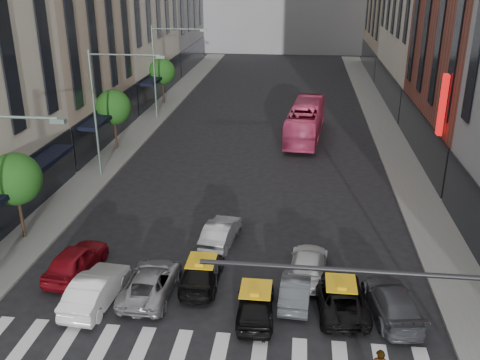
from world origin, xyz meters
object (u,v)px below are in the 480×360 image
(streetlamp_mid, at_px, (106,97))
(taxi_left, at_px, (202,272))
(bus, at_px, (305,121))
(taxi_center, at_px, (256,303))
(car_white_front, at_px, (96,289))
(car_red, at_px, (76,260))
(streetlamp_far, at_px, (163,60))

(streetlamp_mid, height_order, taxi_left, streetlamp_mid)
(taxi_left, distance_m, bus, 25.09)
(bus, bearing_deg, streetlamp_mid, 44.41)
(streetlamp_mid, height_order, taxi_center, streetlamp_mid)
(car_white_front, height_order, taxi_left, car_white_front)
(streetlamp_mid, distance_m, bus, 18.43)
(taxi_left, bearing_deg, car_white_front, 25.24)
(streetlamp_mid, relative_size, car_red, 2.04)
(car_red, xyz_separation_m, car_white_front, (1.93, -2.36, -0.00))
(car_white_front, bearing_deg, streetlamp_far, -77.31)
(car_red, bearing_deg, bus, -108.75)
(streetlamp_far, bearing_deg, taxi_left, -72.86)
(car_white_front, relative_size, taxi_center, 1.12)
(car_red, relative_size, taxi_left, 1.02)
(streetlamp_far, relative_size, taxi_left, 2.08)
(car_white_front, distance_m, taxi_center, 7.31)
(taxi_center, bearing_deg, bus, -97.16)
(streetlamp_mid, xyz_separation_m, car_white_front, (4.57, -15.51, -5.16))
(streetlamp_mid, relative_size, car_white_front, 1.99)
(streetlamp_mid, bearing_deg, taxi_center, -52.86)
(streetlamp_far, height_order, car_white_front, streetlamp_far)
(streetlamp_mid, bearing_deg, bus, 38.73)
(car_red, distance_m, car_white_front, 3.04)
(streetlamp_far, bearing_deg, streetlamp_mid, -90.00)
(streetlamp_mid, xyz_separation_m, streetlamp_far, (0.00, 16.00, 0.00))
(streetlamp_mid, xyz_separation_m, taxi_left, (9.06, -13.38, -5.28))
(taxi_left, relative_size, bus, 0.39)
(car_white_front, xyz_separation_m, taxi_center, (7.31, -0.17, -0.06))
(streetlamp_mid, relative_size, streetlamp_far, 1.00)
(streetlamp_far, xyz_separation_m, taxi_left, (9.06, -29.38, -5.28))
(streetlamp_mid, distance_m, streetlamp_far, 16.00)
(car_white_front, height_order, taxi_center, car_white_front)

